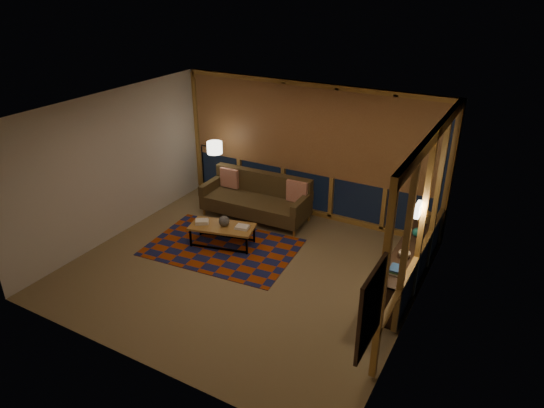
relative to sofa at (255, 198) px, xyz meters
The scene contains 21 objects.
floor 1.94m from the sofa, 65.18° to the right, with size 5.50×5.00×0.01m, color olive.
ceiling 2.95m from the sofa, 65.18° to the right, with size 5.50×5.00×0.01m, color #EDE6CD.
walls 2.10m from the sofa, 65.18° to the right, with size 5.51×5.01×2.70m.
window_wall_back 1.40m from the sofa, 41.78° to the left, with size 5.30×0.16×2.60m, color #B18143, non-canonical shape.
window_wall_right 3.76m from the sofa, 17.86° to the right, with size 0.16×3.70×2.60m, color #B18143, non-canonical shape.
wall_art 5.10m from the sofa, 45.52° to the right, with size 0.06×0.74×0.94m, color red, non-canonical shape.
wall_sconce 3.81m from the sofa, 20.39° to the right, with size 0.12×0.18×0.22m, color white, non-canonical shape.
sofa is the anchor object (origin of this frame).
pillow_left 0.79m from the sofa, 164.42° to the left, with size 0.41×0.14×0.41m, color red, non-canonical shape.
pillow_right 0.88m from the sofa, 18.69° to the left, with size 0.43×0.14×0.43m, color red, non-canonical shape.
area_rug 1.39m from the sofa, 86.62° to the right, with size 2.62×1.75×0.01m, color #8A3009.
coffee_table 1.25m from the sofa, 88.75° to the right, with size 1.17×0.53×0.39m, color #B18143, non-canonical shape.
book_stack_a 1.37m from the sofa, 104.89° to the right, with size 0.22×0.17×0.06m, color white, non-canonical shape.
book_stack_b 1.20m from the sofa, 70.77° to the right, with size 0.22×0.17×0.04m, color white, non-canonical shape.
ceramic_pot 1.19m from the sofa, 87.47° to the right, with size 0.19×0.19×0.19m, color black.
floor_lamp 1.38m from the sofa, behind, with size 0.48×0.31×1.43m, color black, non-canonical shape.
bookshelf 3.36m from the sofa, 12.35° to the right, with size 0.40×2.65×0.66m, color black, non-canonical shape.
basket 3.28m from the sofa, ahead, with size 0.22×0.22×0.17m, color olive.
teal_bowl 3.32m from the sofa, ahead, with size 0.15×0.15×0.15m, color #17685D.
vase 3.49m from the sofa, 19.15° to the right, with size 0.18×0.18×0.19m, color tan.
shelf_book_stack 3.65m from the sofa, 25.67° to the right, with size 0.17×0.24×0.07m, color white, non-canonical shape.
Camera 1 is at (3.77, -5.81, 4.53)m, focal length 32.00 mm.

